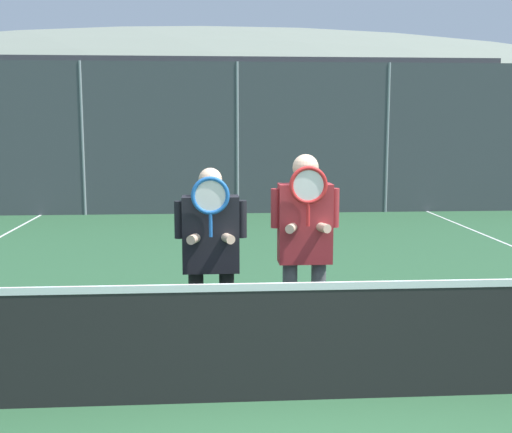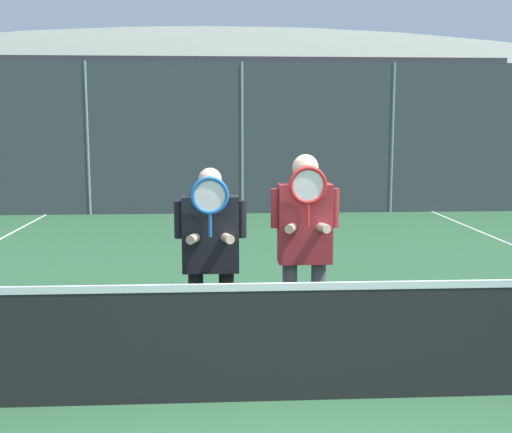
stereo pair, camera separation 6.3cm
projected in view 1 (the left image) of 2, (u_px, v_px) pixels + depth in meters
The scene contains 10 objects.
ground_plane at pixel (293, 400), 4.85m from camera, with size 120.00×120.00×0.00m, color #2D5B38.
hill_distant at pixel (218, 145), 62.48m from camera, with size 106.67×59.26×20.74m.
clubhouse_building at pixel (171, 125), 21.46m from camera, with size 20.01×5.50×4.00m.
fence_back at pixel (237, 139), 14.64m from camera, with size 20.97×0.06×3.45m.
tennis_net at pixel (293, 340), 4.78m from camera, with size 12.07×0.09×1.01m.
player_leftmost at pixel (211, 249), 5.45m from camera, with size 0.61×0.34×1.71m.
player_center_left at pixel (305, 238), 5.56m from camera, with size 0.59×0.34×1.81m.
car_far_left at pixel (32, 167), 16.85m from camera, with size 4.78×1.98×1.82m.
car_left_of_center at pixel (240, 167), 17.59m from camera, with size 4.45×1.92×1.69m.
car_center at pixel (431, 167), 17.57m from camera, with size 4.25×2.04×1.75m.
Camera 1 is at (-0.59, -4.57, 2.08)m, focal length 45.00 mm.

